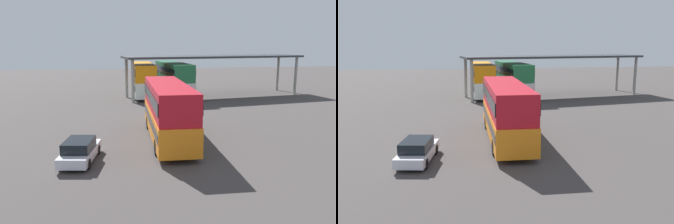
# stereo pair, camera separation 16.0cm
# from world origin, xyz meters

# --- Properties ---
(ground_plane) EXTENTS (140.00, 140.00, 0.00)m
(ground_plane) POSITION_xyz_m (0.00, 0.00, 0.00)
(ground_plane) COLOR #433E3D
(double_decker_main) EXTENTS (2.93, 10.86, 4.00)m
(double_decker_main) POSITION_xyz_m (-0.05, 2.74, 2.20)
(double_decker_main) COLOR orange
(double_decker_main) RESTS_ON ground_plane
(parked_hatchback) EXTENTS (2.33, 4.29, 1.35)m
(parked_hatchback) POSITION_xyz_m (-5.85, -0.95, 0.67)
(parked_hatchback) COLOR silver
(parked_hatchback) RESTS_ON ground_plane
(double_decker_near_canopy) EXTENTS (2.77, 10.13, 4.20)m
(double_decker_near_canopy) POSITION_xyz_m (0.21, 23.01, 2.30)
(double_decker_near_canopy) COLOR white
(double_decker_near_canopy) RESTS_ON ground_plane
(double_decker_mid_row) EXTENTS (3.22, 11.37, 4.30)m
(double_decker_mid_row) POSITION_xyz_m (4.06, 22.43, 2.36)
(double_decker_mid_row) COLOR silver
(double_decker_mid_row) RESTS_ON ground_plane
(depot_canopy) EXTENTS (23.60, 8.07, 5.17)m
(depot_canopy) POSITION_xyz_m (9.21, 21.71, 4.84)
(depot_canopy) COLOR #33353A
(depot_canopy) RESTS_ON ground_plane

